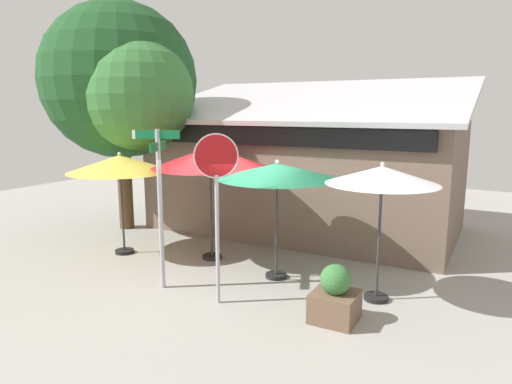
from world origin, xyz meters
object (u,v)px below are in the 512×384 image
at_px(stop_sign, 217,187).
at_px(sidewalk_planter, 335,297).
at_px(street_sign_post, 160,193).
at_px(patio_umbrella_mustard_left, 120,164).
at_px(patio_umbrella_forest_green_right, 277,172).
at_px(shade_tree, 124,84).
at_px(patio_umbrella_ivory_far_right, 382,177).
at_px(patio_umbrella_crimson_center, 210,158).

xyz_separation_m(stop_sign, sidewalk_planter, (2.06, 0.33, -1.71)).
bearing_deg(street_sign_post, patio_umbrella_mustard_left, 151.05).
bearing_deg(patio_umbrella_forest_green_right, shade_tree, 165.36).
height_order(patio_umbrella_mustard_left, patio_umbrella_ivory_far_right, patio_umbrella_ivory_far_right).
bearing_deg(patio_umbrella_mustard_left, patio_umbrella_forest_green_right, 4.32).
distance_m(patio_umbrella_mustard_left, shade_tree, 2.95).
xyz_separation_m(patio_umbrella_forest_green_right, patio_umbrella_ivory_far_right, (2.10, -0.13, 0.07)).
distance_m(patio_umbrella_crimson_center, patio_umbrella_forest_green_right, 1.90).
relative_size(patio_umbrella_crimson_center, sidewalk_planter, 2.79).
height_order(patio_umbrella_crimson_center, patio_umbrella_forest_green_right, patio_umbrella_crimson_center).
distance_m(patio_umbrella_forest_green_right, shade_tree, 5.87).
relative_size(patio_umbrella_ivory_far_right, shade_tree, 0.40).
bearing_deg(street_sign_post, patio_umbrella_crimson_center, 94.63).
bearing_deg(patio_umbrella_crimson_center, patio_umbrella_forest_green_right, -11.72).
height_order(shade_tree, sidewalk_planter, shade_tree).
relative_size(patio_umbrella_mustard_left, shade_tree, 0.38).
distance_m(street_sign_post, patio_umbrella_crimson_center, 1.99).
distance_m(street_sign_post, stop_sign, 1.36).
bearing_deg(shade_tree, street_sign_post, -38.74).
distance_m(shade_tree, sidewalk_planter, 8.42).
relative_size(stop_sign, patio_umbrella_ivory_far_right, 1.20).
height_order(street_sign_post, patio_umbrella_ivory_far_right, street_sign_post).
bearing_deg(stop_sign, patio_umbrella_crimson_center, 126.77).
bearing_deg(street_sign_post, shade_tree, 141.26).
height_order(street_sign_post, sidewalk_planter, street_sign_post).
xyz_separation_m(patio_umbrella_crimson_center, patio_umbrella_ivory_far_right, (3.95, -0.52, -0.09)).
height_order(patio_umbrella_ivory_far_right, sidewalk_planter, patio_umbrella_ivory_far_right).
xyz_separation_m(patio_umbrella_crimson_center, shade_tree, (-3.51, 1.02, 1.75)).
height_order(patio_umbrella_crimson_center, patio_umbrella_ivory_far_right, patio_umbrella_crimson_center).
height_order(street_sign_post, patio_umbrella_crimson_center, street_sign_post).
height_order(patio_umbrella_mustard_left, sidewalk_planter, patio_umbrella_mustard_left).
bearing_deg(patio_umbrella_crimson_center, shade_tree, 163.84).
relative_size(street_sign_post, patio_umbrella_forest_green_right, 1.26).
relative_size(shade_tree, sidewalk_planter, 6.64).
xyz_separation_m(shade_tree, sidewalk_planter, (7.07, -2.69, -3.70)).
relative_size(street_sign_post, sidewalk_planter, 3.20).
distance_m(patio_umbrella_forest_green_right, patio_umbrella_ivory_far_right, 2.10).
distance_m(street_sign_post, sidewalk_planter, 3.71).
relative_size(patio_umbrella_mustard_left, patio_umbrella_forest_green_right, 1.00).
bearing_deg(stop_sign, shade_tree, 148.91).
bearing_deg(patio_umbrella_ivory_far_right, street_sign_post, -159.73).
height_order(patio_umbrella_crimson_center, sidewalk_planter, patio_umbrella_crimson_center).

